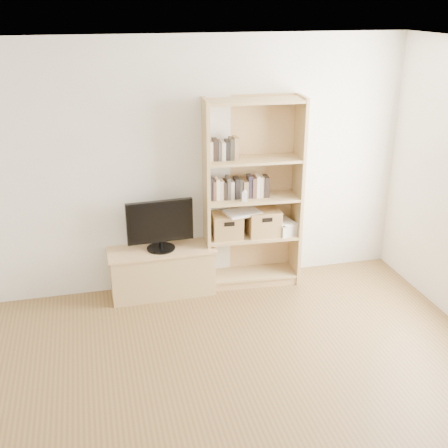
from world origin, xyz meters
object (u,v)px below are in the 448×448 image
object	(u,v)px
basket_left	(227,226)
basket_right	(264,222)
tv_stand	(162,272)
bookshelf	(253,195)
baby_monitor	(245,197)
laptop	(242,212)
television	(160,225)

from	to	relation	value
basket_left	basket_right	world-z (taller)	basket_right
tv_stand	basket_left	distance (m)	0.84
bookshelf	basket_left	size ratio (longest dim) A/B	6.54
baby_monitor	laptop	world-z (taller)	baby_monitor
bookshelf	basket_right	xyz separation A→B (m)	(0.12, -0.01, -0.31)
tv_stand	basket_right	world-z (taller)	basket_right
bookshelf	television	xyz separation A→B (m)	(-0.98, -0.02, -0.23)
basket_left	basket_right	bearing A→B (deg)	1.04
basket_right	laptop	bearing A→B (deg)	-178.57
baby_monitor	basket_left	bearing A→B (deg)	155.35
bookshelf	laptop	bearing A→B (deg)	-170.96
tv_stand	basket_left	xyz separation A→B (m)	(0.71, 0.03, 0.44)
television	laptop	distance (m)	0.87
basket_left	baby_monitor	bearing A→B (deg)	-33.12
baby_monitor	basket_right	bearing A→B (deg)	33.85
television	laptop	world-z (taller)	television
tv_stand	laptop	distance (m)	1.05
basket_left	laptop	size ratio (longest dim) A/B	0.86
baby_monitor	basket_right	distance (m)	0.42
laptop	tv_stand	bearing A→B (deg)	169.92
bookshelf	television	world-z (taller)	bookshelf
bookshelf	basket_right	bearing A→B (deg)	-2.60
basket_right	tv_stand	bearing A→B (deg)	-177.71
tv_stand	basket_right	size ratio (longest dim) A/B	3.16
bookshelf	basket_left	distance (m)	0.42
bookshelf	laptop	world-z (taller)	bookshelf
tv_stand	basket_right	bearing A→B (deg)	-0.50
tv_stand	basket_right	xyz separation A→B (m)	(1.10, 0.01, 0.46)
basket_right	laptop	distance (m)	0.27
bookshelf	laptop	size ratio (longest dim) A/B	5.65
basket_left	tv_stand	bearing A→B (deg)	-173.08
tv_stand	laptop	world-z (taller)	laptop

